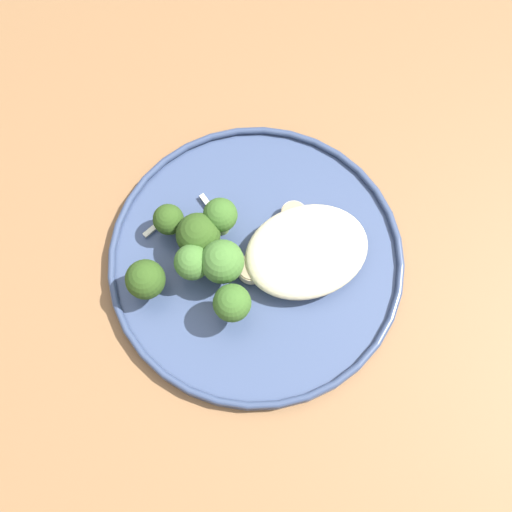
{
  "coord_description": "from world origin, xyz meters",
  "views": [
    {
      "loc": [
        -0.08,
        -0.16,
        1.36
      ],
      "look_at": [
        -0.01,
        0.04,
        0.76
      ],
      "focal_mm": 46.42,
      "sensor_mm": 36.0,
      "label": 1
    }
  ],
  "objects_px": {
    "seared_scallop_left_edge": "(251,269)",
    "seared_scallop_large_seared": "(321,273)",
    "seared_scallop_right_edge": "(333,231)",
    "broccoli_floret_right_tilted": "(169,220)",
    "broccoli_floret_front_edge": "(146,280)",
    "broccoli_floret_center_pile": "(220,216)",
    "seared_scallop_front_small": "(291,272)",
    "broccoli_floret_rear_charred": "(222,262)",
    "seared_scallop_tilted_round": "(294,214)",
    "seared_scallop_half_hidden": "(306,233)",
    "broccoli_floret_tall_stalk": "(232,303)",
    "dinner_plate": "(256,260)",
    "seared_scallop_rear_pale": "(283,238)",
    "broccoli_floret_near_rim": "(198,235)",
    "broccoli_floret_beside_noodles": "(192,263)"
  },
  "relations": [
    {
      "from": "seared_scallop_left_edge",
      "to": "seared_scallop_large_seared",
      "type": "distance_m",
      "value": 0.07
    },
    {
      "from": "broccoli_floret_right_tilted",
      "to": "seared_scallop_rear_pale",
      "type": "bearing_deg",
      "value": -25.99
    },
    {
      "from": "seared_scallop_front_small",
      "to": "broccoli_floret_rear_charred",
      "type": "height_order",
      "value": "broccoli_floret_rear_charred"
    },
    {
      "from": "seared_scallop_left_edge",
      "to": "seared_scallop_large_seared",
      "type": "height_order",
      "value": "seared_scallop_large_seared"
    },
    {
      "from": "seared_scallop_right_edge",
      "to": "seared_scallop_left_edge",
      "type": "bearing_deg",
      "value": -173.55
    },
    {
      "from": "seared_scallop_large_seared",
      "to": "broccoli_floret_front_edge",
      "type": "xyz_separation_m",
      "value": [
        -0.16,
        0.04,
        0.02
      ]
    },
    {
      "from": "seared_scallop_left_edge",
      "to": "broccoli_floret_near_rim",
      "type": "xyz_separation_m",
      "value": [
        -0.04,
        0.04,
        0.02
      ]
    },
    {
      "from": "broccoli_floret_rear_charred",
      "to": "broccoli_floret_tall_stalk",
      "type": "height_order",
      "value": "broccoli_floret_rear_charred"
    },
    {
      "from": "seared_scallop_large_seared",
      "to": "seared_scallop_front_small",
      "type": "height_order",
      "value": "seared_scallop_large_seared"
    },
    {
      "from": "seared_scallop_large_seared",
      "to": "seared_scallop_half_hidden",
      "type": "bearing_deg",
      "value": 87.67
    },
    {
      "from": "seared_scallop_rear_pale",
      "to": "broccoli_floret_rear_charred",
      "type": "height_order",
      "value": "broccoli_floret_rear_charred"
    },
    {
      "from": "seared_scallop_rear_pale",
      "to": "seared_scallop_half_hidden",
      "type": "distance_m",
      "value": 0.02
    },
    {
      "from": "seared_scallop_rear_pale",
      "to": "broccoli_floret_near_rim",
      "type": "xyz_separation_m",
      "value": [
        -0.08,
        0.02,
        0.02
      ]
    },
    {
      "from": "dinner_plate",
      "to": "broccoli_floret_front_edge",
      "type": "xyz_separation_m",
      "value": [
        -0.11,
        0.01,
        0.03
      ]
    },
    {
      "from": "broccoli_floret_front_edge",
      "to": "broccoli_floret_rear_charred",
      "type": "distance_m",
      "value": 0.07
    },
    {
      "from": "seared_scallop_left_edge",
      "to": "seared_scallop_half_hidden",
      "type": "xyz_separation_m",
      "value": [
        0.06,
        0.02,
        -0.0
      ]
    },
    {
      "from": "seared_scallop_right_edge",
      "to": "seared_scallop_rear_pale",
      "type": "distance_m",
      "value": 0.05
    },
    {
      "from": "broccoli_floret_front_edge",
      "to": "broccoli_floret_tall_stalk",
      "type": "distance_m",
      "value": 0.08
    },
    {
      "from": "seared_scallop_half_hidden",
      "to": "broccoli_floret_center_pile",
      "type": "distance_m",
      "value": 0.09
    },
    {
      "from": "seared_scallop_right_edge",
      "to": "seared_scallop_rear_pale",
      "type": "xyz_separation_m",
      "value": [
        -0.05,
        0.01,
        -0.0
      ]
    },
    {
      "from": "seared_scallop_half_hidden",
      "to": "broccoli_floret_right_tilted",
      "type": "bearing_deg",
      "value": 157.33
    },
    {
      "from": "seared_scallop_left_edge",
      "to": "broccoli_floret_rear_charred",
      "type": "xyz_separation_m",
      "value": [
        -0.03,
        0.01,
        0.03
      ]
    },
    {
      "from": "seared_scallop_tilted_round",
      "to": "broccoli_floret_rear_charred",
      "type": "distance_m",
      "value": 0.09
    },
    {
      "from": "broccoli_floret_front_edge",
      "to": "broccoli_floret_tall_stalk",
      "type": "xyz_separation_m",
      "value": [
        0.07,
        -0.05,
        0.01
      ]
    },
    {
      "from": "seared_scallop_large_seared",
      "to": "broccoli_floret_beside_noodles",
      "type": "xyz_separation_m",
      "value": [
        -0.11,
        0.04,
        0.02
      ]
    },
    {
      "from": "seared_scallop_tilted_round",
      "to": "broccoli_floret_near_rim",
      "type": "distance_m",
      "value": 0.1
    },
    {
      "from": "dinner_plate",
      "to": "seared_scallop_front_small",
      "type": "xyz_separation_m",
      "value": [
        0.03,
        -0.03,
        0.01
      ]
    },
    {
      "from": "seared_scallop_front_small",
      "to": "seared_scallop_tilted_round",
      "type": "bearing_deg",
      "value": 67.32
    },
    {
      "from": "broccoli_floret_front_edge",
      "to": "broccoli_floret_center_pile",
      "type": "xyz_separation_m",
      "value": [
        0.08,
        0.04,
        0.0
      ]
    },
    {
      "from": "seared_scallop_tilted_round",
      "to": "seared_scallop_half_hidden",
      "type": "relative_size",
      "value": 0.94
    },
    {
      "from": "seared_scallop_half_hidden",
      "to": "broccoli_floret_near_rim",
      "type": "relative_size",
      "value": 0.52
    },
    {
      "from": "seared_scallop_right_edge",
      "to": "seared_scallop_half_hidden",
      "type": "distance_m",
      "value": 0.03
    },
    {
      "from": "broccoli_floret_front_edge",
      "to": "broccoli_floret_tall_stalk",
      "type": "relative_size",
      "value": 0.9
    },
    {
      "from": "seared_scallop_left_edge",
      "to": "broccoli_floret_center_pile",
      "type": "relative_size",
      "value": 0.51
    },
    {
      "from": "seared_scallop_front_small",
      "to": "broccoli_floret_center_pile",
      "type": "relative_size",
      "value": 0.45
    },
    {
      "from": "seared_scallop_large_seared",
      "to": "broccoli_floret_front_edge",
      "type": "height_order",
      "value": "broccoli_floret_front_edge"
    },
    {
      "from": "broccoli_floret_rear_charred",
      "to": "broccoli_floret_near_rim",
      "type": "bearing_deg",
      "value": 109.69
    },
    {
      "from": "dinner_plate",
      "to": "broccoli_floret_near_rim",
      "type": "height_order",
      "value": "broccoli_floret_near_rim"
    },
    {
      "from": "seared_scallop_half_hidden",
      "to": "broccoli_floret_right_tilted",
      "type": "relative_size",
      "value": 0.64
    },
    {
      "from": "seared_scallop_front_small",
      "to": "broccoli_floret_front_edge",
      "type": "height_order",
      "value": "broccoli_floret_front_edge"
    },
    {
      "from": "seared_scallop_left_edge",
      "to": "seared_scallop_front_small",
      "type": "bearing_deg",
      "value": -24.17
    },
    {
      "from": "seared_scallop_left_edge",
      "to": "broccoli_floret_right_tilted",
      "type": "distance_m",
      "value": 0.09
    },
    {
      "from": "seared_scallop_front_small",
      "to": "broccoli_floret_front_edge",
      "type": "relative_size",
      "value": 0.47
    },
    {
      "from": "broccoli_floret_front_edge",
      "to": "broccoli_floret_center_pile",
      "type": "height_order",
      "value": "broccoli_floret_center_pile"
    },
    {
      "from": "broccoli_floret_beside_noodles",
      "to": "broccoli_floret_rear_charred",
      "type": "distance_m",
      "value": 0.03
    },
    {
      "from": "seared_scallop_left_edge",
      "to": "broccoli_floret_right_tilted",
      "type": "bearing_deg",
      "value": 131.17
    },
    {
      "from": "broccoli_floret_near_rim",
      "to": "broccoli_floret_right_tilted",
      "type": "distance_m",
      "value": 0.03
    },
    {
      "from": "seared_scallop_tilted_round",
      "to": "broccoli_floret_rear_charred",
      "type": "relative_size",
      "value": 0.43
    },
    {
      "from": "dinner_plate",
      "to": "seared_scallop_tilted_round",
      "type": "height_order",
      "value": "seared_scallop_tilted_round"
    },
    {
      "from": "seared_scallop_front_small",
      "to": "seared_scallop_rear_pale",
      "type": "xyz_separation_m",
      "value": [
        0.0,
        0.04,
        -0.0
      ]
    }
  ]
}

